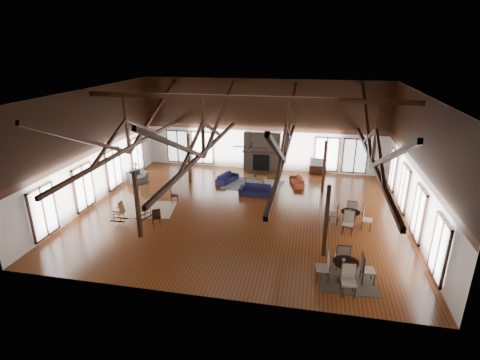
% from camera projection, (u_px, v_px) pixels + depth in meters
% --- Properties ---
extents(floor, '(16.00, 16.00, 0.00)m').
position_uv_depth(floor, '(243.00, 211.00, 19.21)').
color(floor, brown).
rests_on(floor, ground).
extents(ceiling, '(16.00, 14.00, 0.02)m').
position_uv_depth(ceiling, '(244.00, 92.00, 17.14)').
color(ceiling, black).
rests_on(ceiling, wall_back).
extents(wall_back, '(16.00, 0.02, 6.00)m').
position_uv_depth(wall_back, '(263.00, 126.00, 24.61)').
color(wall_back, silver).
rests_on(wall_back, floor).
extents(wall_front, '(16.00, 0.02, 6.00)m').
position_uv_depth(wall_front, '(202.00, 217.00, 11.73)').
color(wall_front, silver).
rests_on(wall_front, floor).
extents(wall_left, '(0.02, 14.00, 6.00)m').
position_uv_depth(wall_left, '(94.00, 147.00, 19.64)').
color(wall_left, silver).
rests_on(wall_left, floor).
extents(wall_right, '(0.02, 14.00, 6.00)m').
position_uv_depth(wall_right, '(419.00, 165.00, 16.70)').
color(wall_right, silver).
rests_on(wall_right, floor).
extents(roof_truss, '(15.60, 14.07, 3.14)m').
position_uv_depth(roof_truss, '(243.00, 134.00, 17.82)').
color(roof_truss, '#32180E').
rests_on(roof_truss, wall_back).
extents(post_grid, '(8.16, 7.16, 3.05)m').
position_uv_depth(post_grid, '(243.00, 184.00, 18.68)').
color(post_grid, '#32180E').
rests_on(post_grid, floor).
extents(fireplace, '(2.50, 0.69, 2.60)m').
position_uv_depth(fireplace, '(262.00, 152.00, 24.90)').
color(fireplace, '#61564A').
rests_on(fireplace, floor).
extents(ceiling_fan, '(1.60, 1.60, 0.75)m').
position_uv_depth(ceiling_fan, '(250.00, 146.00, 16.91)').
color(ceiling_fan, black).
rests_on(ceiling_fan, roof_truss).
extents(sofa_navy_front, '(2.02, 0.88, 0.58)m').
position_uv_depth(sofa_navy_front, '(257.00, 190.00, 21.17)').
color(sofa_navy_front, '#151438').
rests_on(sofa_navy_front, floor).
extents(sofa_navy_left, '(1.86, 1.22, 0.51)m').
position_uv_depth(sofa_navy_left, '(227.00, 178.00, 23.22)').
color(sofa_navy_left, '#171A41').
rests_on(sofa_navy_left, floor).
extents(sofa_orange, '(1.78, 1.02, 0.49)m').
position_uv_depth(sofa_orange, '(297.00, 181.00, 22.71)').
color(sofa_orange, brown).
rests_on(sofa_orange, floor).
extents(coffee_table, '(1.44, 0.92, 0.51)m').
position_uv_depth(coffee_table, '(255.00, 178.00, 22.67)').
color(coffee_table, brown).
rests_on(coffee_table, floor).
extents(vase, '(0.21, 0.21, 0.18)m').
position_uv_depth(vase, '(255.00, 175.00, 22.61)').
color(vase, '#B2B2B2').
rests_on(vase, coffee_table).
extents(armchair, '(1.41, 1.44, 0.71)m').
position_uv_depth(armchair, '(137.00, 177.00, 23.04)').
color(armchair, '#38383B').
rests_on(armchair, floor).
extents(side_table_lamp, '(0.45, 0.45, 1.15)m').
position_uv_depth(side_table_lamp, '(136.00, 172.00, 23.70)').
color(side_table_lamp, black).
rests_on(side_table_lamp, floor).
extents(rocking_chair_a, '(0.80, 0.98, 1.11)m').
position_uv_depth(rocking_chair_a, '(145.00, 196.00, 19.75)').
color(rocking_chair_a, brown).
rests_on(rocking_chair_a, floor).
extents(rocking_chair_b, '(0.75, 0.98, 1.13)m').
position_uv_depth(rocking_chair_b, '(143.00, 208.00, 18.37)').
color(rocking_chair_b, brown).
rests_on(rocking_chair_b, floor).
extents(rocking_chair_c, '(0.76, 0.43, 0.98)m').
position_uv_depth(rocking_chair_c, '(120.00, 211.00, 18.12)').
color(rocking_chair_c, brown).
rests_on(rocking_chair_c, floor).
extents(side_chair_a, '(0.51, 0.51, 0.92)m').
position_uv_depth(side_chair_a, '(173.00, 193.00, 20.05)').
color(side_chair_a, black).
rests_on(side_chair_a, floor).
extents(side_chair_b, '(0.54, 0.54, 0.92)m').
position_uv_depth(side_chair_b, '(156.00, 216.00, 17.47)').
color(side_chair_b, black).
rests_on(side_chair_b, floor).
extents(cafe_table_near, '(2.14, 2.14, 1.11)m').
position_uv_depth(cafe_table_near, '(345.00, 268.00, 13.42)').
color(cafe_table_near, black).
rests_on(cafe_table_near, floor).
extents(cafe_table_far, '(2.05, 2.05, 1.05)m').
position_uv_depth(cafe_table_far, '(350.00, 216.00, 17.48)').
color(cafe_table_far, black).
rests_on(cafe_table_far, floor).
extents(cup_near, '(0.16, 0.16, 0.10)m').
position_uv_depth(cup_near, '(344.00, 260.00, 13.36)').
color(cup_near, '#B2B2B2').
rests_on(cup_near, cafe_table_near).
extents(cup_far, '(0.12, 0.12, 0.09)m').
position_uv_depth(cup_far, '(350.00, 211.00, 17.39)').
color(cup_far, '#B2B2B2').
rests_on(cup_far, cafe_table_far).
extents(tv_console, '(1.08, 0.41, 0.54)m').
position_uv_depth(tv_console, '(318.00, 170.00, 24.65)').
color(tv_console, black).
rests_on(tv_console, floor).
extents(television, '(0.94, 0.20, 0.54)m').
position_uv_depth(television, '(318.00, 162.00, 24.47)').
color(television, '#B2B2B2').
rests_on(television, tv_console).
extents(rug_tan, '(3.06, 2.58, 0.01)m').
position_uv_depth(rug_tan, '(147.00, 209.00, 19.43)').
color(rug_tan, tan).
rests_on(rug_tan, floor).
extents(rug_navy, '(3.71, 3.00, 0.01)m').
position_uv_depth(rug_navy, '(253.00, 185.00, 22.74)').
color(rug_navy, '#181C44').
rests_on(rug_navy, floor).
extents(rug_dark, '(2.08, 1.91, 0.01)m').
position_uv_depth(rug_dark, '(348.00, 280.00, 13.66)').
color(rug_dark, black).
rests_on(rug_dark, floor).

